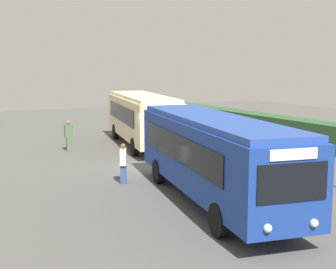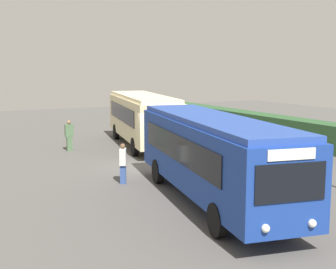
# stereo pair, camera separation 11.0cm
# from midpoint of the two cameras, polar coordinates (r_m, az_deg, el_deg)

# --- Properties ---
(ground_plane) EXTENTS (64.00, 64.00, 0.00)m
(ground_plane) POSITION_cam_midpoint_polar(r_m,az_deg,el_deg) (23.07, -2.32, -3.75)
(ground_plane) COLOR #514F4C
(bus_cream) EXTENTS (10.16, 4.49, 3.10)m
(bus_cream) POSITION_cam_midpoint_polar(r_m,az_deg,el_deg) (28.36, -3.29, 2.20)
(bus_cream) COLOR beige
(bus_cream) RESTS_ON ground_plane
(bus_blue) EXTENTS (10.70, 4.42, 3.09)m
(bus_blue) POSITION_cam_midpoint_polar(r_m,az_deg,el_deg) (16.56, 5.27, -2.30)
(bus_blue) COLOR navy
(bus_blue) RESTS_ON ground_plane
(person_left) EXTENTS (0.29, 0.48, 1.77)m
(person_left) POSITION_cam_midpoint_polar(r_m,az_deg,el_deg) (27.28, -12.12, -0.06)
(person_left) COLOR #4C6B47
(person_left) RESTS_ON ground_plane
(person_center) EXTENTS (0.44, 0.27, 1.73)m
(person_center) POSITION_cam_midpoint_polar(r_m,az_deg,el_deg) (27.86, 4.18, 0.24)
(person_center) COLOR black
(person_center) RESTS_ON ground_plane
(person_right) EXTENTS (0.50, 0.42, 1.68)m
(person_right) POSITION_cam_midpoint_polar(r_m,az_deg,el_deg) (19.44, -5.64, -3.43)
(person_right) COLOR #334C8C
(person_right) RESTS_ON ground_plane
(person_far) EXTENTS (0.31, 0.41, 1.87)m
(person_far) POSITION_cam_midpoint_polar(r_m,az_deg,el_deg) (19.42, 9.50, -3.17)
(person_far) COLOR #334C8C
(person_far) RESTS_ON ground_plane
(hedge_row) EXTENTS (44.00, 1.61, 1.61)m
(hedge_row) POSITION_cam_midpoint_polar(r_m,az_deg,el_deg) (29.04, 16.68, 0.04)
(hedge_row) COLOR #2C512D
(hedge_row) RESTS_ON ground_plane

